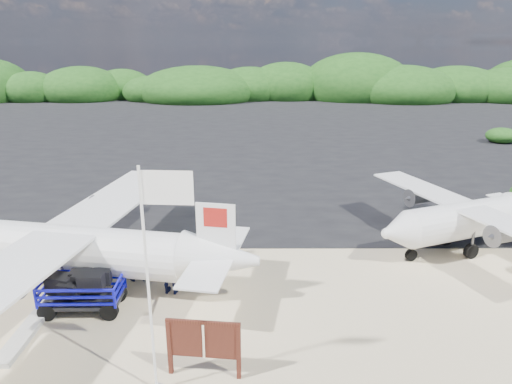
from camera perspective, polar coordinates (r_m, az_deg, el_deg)
ground at (r=14.03m, az=-8.33°, el=-15.81°), size 160.00×160.00×0.00m
asphalt_apron at (r=42.27m, az=-2.80°, el=7.56°), size 90.00×50.00×0.04m
vegetation_band at (r=66.98m, az=-1.86°, el=11.52°), size 124.00×8.00×4.40m
baggage_cart at (r=15.35m, az=-20.59°, el=-13.65°), size 2.55×1.48×1.27m
signboard at (r=12.18m, az=-6.40°, el=-21.79°), size 1.94×0.40×1.59m
crew_a at (r=17.31m, az=-5.01°, el=-5.88°), size 0.57×0.38×1.52m
crew_b at (r=16.24m, az=-14.96°, el=-7.87°), size 0.87×0.71×1.67m
crew_c at (r=15.09m, az=-10.67°, el=-9.17°), size 1.17×0.63×1.89m
aircraft_large at (r=36.27m, az=11.67°, el=5.42°), size 16.13×16.13×4.16m
aircraft_small at (r=42.72m, az=-13.78°, el=7.18°), size 10.34×10.34×2.88m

